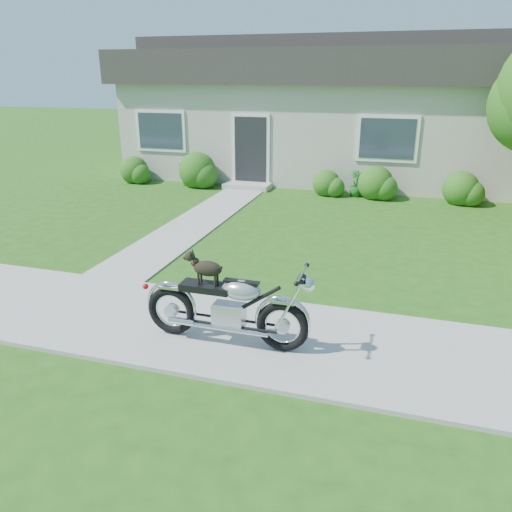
{
  "coord_description": "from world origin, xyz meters",
  "views": [
    {
      "loc": [
        3.13,
        -5.66,
        3.3
      ],
      "look_at": [
        1.1,
        1.0,
        0.75
      ],
      "focal_mm": 35.0,
      "sensor_mm": 36.0,
      "label": 1
    }
  ],
  "objects_px": {
    "house": "(319,109)",
    "motorcycle_with_dog": "(228,306)",
    "potted_plant_left": "(188,175)",
    "potted_plant_right": "(356,184)"
  },
  "relations": [
    {
      "from": "house",
      "to": "motorcycle_with_dog",
      "type": "bearing_deg",
      "value": -84.71
    },
    {
      "from": "potted_plant_left",
      "to": "motorcycle_with_dog",
      "type": "distance_m",
      "value": 10.0
    },
    {
      "from": "house",
      "to": "potted_plant_right",
      "type": "height_order",
      "value": "house"
    },
    {
      "from": "potted_plant_left",
      "to": "house",
      "type": "bearing_deg",
      "value": 45.18
    },
    {
      "from": "potted_plant_left",
      "to": "potted_plant_right",
      "type": "height_order",
      "value": "potted_plant_right"
    },
    {
      "from": "potted_plant_right",
      "to": "motorcycle_with_dog",
      "type": "height_order",
      "value": "motorcycle_with_dog"
    },
    {
      "from": "motorcycle_with_dog",
      "to": "house",
      "type": "bearing_deg",
      "value": 95.11
    },
    {
      "from": "potted_plant_left",
      "to": "motorcycle_with_dog",
      "type": "bearing_deg",
      "value": -62.82
    },
    {
      "from": "house",
      "to": "motorcycle_with_dog",
      "type": "height_order",
      "value": "house"
    },
    {
      "from": "house",
      "to": "motorcycle_with_dog",
      "type": "relative_size",
      "value": 5.67
    }
  ]
}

